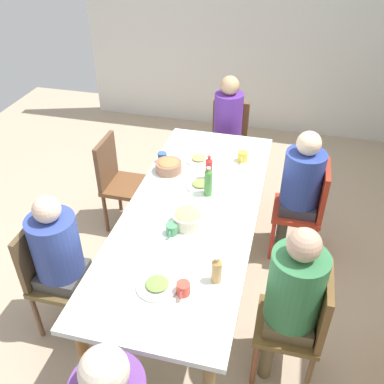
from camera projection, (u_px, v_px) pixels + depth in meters
The scene contains 24 objects.
ground_plane at pixel (192, 281), 3.57m from camera, with size 7.11×7.11×0.00m, color tan.
wall_left at pixel (252, 28), 5.21m from camera, with size 0.12×4.30×2.60m, color silver.
dining_table at pixel (192, 216), 3.17m from camera, with size 2.43×0.95×0.77m.
chair_0 at pixel (307, 206), 3.59m from camera, with size 0.40×0.40×0.90m.
person_0 at pixel (300, 184), 3.48m from camera, with size 0.33×0.33×1.20m.
chair_2 at pixel (302, 321), 2.63m from camera, with size 0.40×0.40×0.90m.
person_2 at pixel (293, 293), 2.51m from camera, with size 0.33×0.33×1.23m.
chair_3 at pixel (118, 178), 3.93m from camera, with size 0.40×0.40×0.90m.
chair_4 at pixel (52, 272), 2.97m from camera, with size 0.40×0.40×0.90m.
person_4 at pixel (59, 254), 2.84m from camera, with size 0.32×0.32×1.17m.
chair_5 at pixel (228, 140), 4.54m from camera, with size 0.40×0.40×0.90m.
person_5 at pixel (228, 125), 4.34m from camera, with size 0.30×0.30×1.24m.
plate_0 at pixel (157, 285), 2.50m from camera, with size 0.25×0.25×0.04m.
plate_1 at pixel (200, 185), 3.35m from camera, with size 0.24×0.24×0.04m.
plate_2 at pixel (199, 159), 3.67m from camera, with size 0.22×0.22×0.04m.
bowl_0 at pixel (188, 218), 2.95m from camera, with size 0.23×0.23×0.11m.
bowl_1 at pixel (169, 166), 3.51m from camera, with size 0.22×0.22×0.11m.
cup_0 at pixel (183, 289), 2.44m from camera, with size 0.12×0.08×0.08m.
cup_1 at pixel (162, 157), 3.64m from camera, with size 0.11×0.08×0.08m.
cup_2 at pixel (243, 156), 3.65m from camera, with size 0.12×0.09×0.09m.
cup_3 at pixel (172, 229), 2.88m from camera, with size 0.12×0.08×0.07m.
bottle_0 at pixel (217, 270), 2.50m from camera, with size 0.06×0.06×0.19m.
bottle_1 at pixel (208, 182), 3.20m from camera, with size 0.06×0.06×0.25m.
bottle_2 at pixel (209, 169), 3.38m from camera, with size 0.06×0.06×0.22m.
Camera 1 is at (2.40, 0.60, 2.69)m, focal length 39.75 mm.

